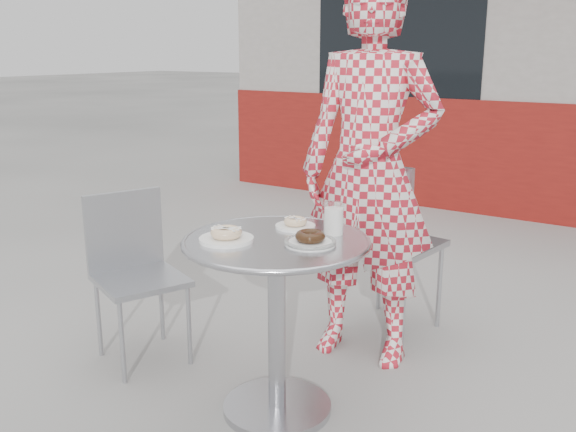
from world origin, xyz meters
The scene contains 9 objects.
ground centered at (0.00, 0.00, 0.00)m, with size 60.00×60.00×0.00m, color #9E9B96.
bistro_table centered at (-0.03, -0.03, 0.55)m, with size 0.72×0.72×0.73m.
chair_far centered at (0.01, 0.93, 0.28)m, with size 0.48×0.48×0.91m.
chair_left centered at (-0.82, -0.01, 0.24)m, with size 0.49×0.49×0.78m.
seated_person centered at (0.03, 0.62, 0.89)m, with size 0.65×0.42×1.77m, color #AE1A29.
plate_far centered at (-0.06, 0.14, 0.74)m, with size 0.16×0.16×0.04m.
plate_near centered at (-0.18, -0.16, 0.75)m, with size 0.21×0.21×0.05m.
plate_checker centered at (0.11, -0.02, 0.74)m, with size 0.19×0.19×0.05m.
milk_cup centered at (0.11, 0.14, 0.79)m, with size 0.08×0.08×0.13m.
Camera 1 is at (1.28, -1.95, 1.43)m, focal length 40.00 mm.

